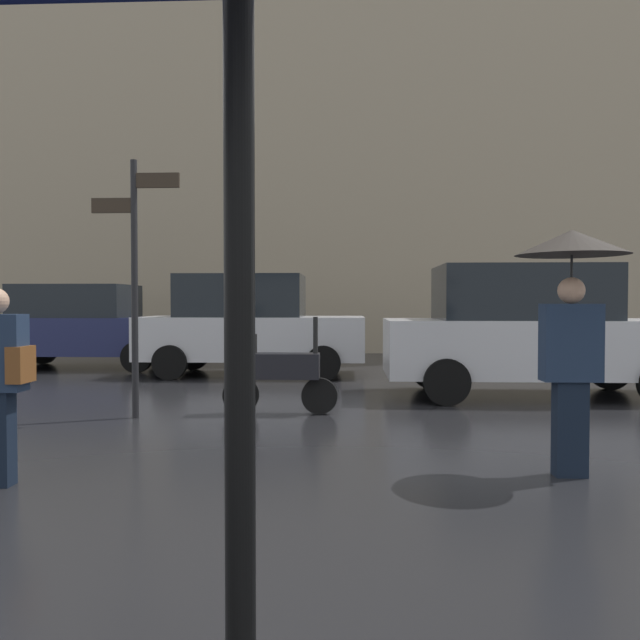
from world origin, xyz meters
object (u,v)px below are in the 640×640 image
at_px(parked_car_right, 531,331).
at_px(street_signpost, 135,263).
at_px(parked_car_distant, 83,326).
at_px(parked_scooter, 276,370).
at_px(parked_car_left, 250,325).
at_px(pedestrian_with_umbrella, 571,290).

height_order(parked_car_right, street_signpost, street_signpost).
bearing_deg(parked_car_distant, parked_scooter, -64.04).
relative_size(parked_scooter, street_signpost, 0.47).
bearing_deg(parked_car_distant, parked_car_left, -32.15).
relative_size(pedestrian_with_umbrella, parked_scooter, 1.36).
height_order(pedestrian_with_umbrella, parked_car_left, pedestrian_with_umbrella).
bearing_deg(parked_car_left, parked_car_right, 135.23).
relative_size(parked_car_left, parked_car_right, 0.97).
height_order(parked_car_distant, street_signpost, street_signpost).
distance_m(parked_car_right, parked_car_distant, 9.27).
distance_m(pedestrian_with_umbrella, parked_scooter, 3.99).
height_order(pedestrian_with_umbrella, parked_car_distant, pedestrian_with_umbrella).
bearing_deg(parked_car_right, pedestrian_with_umbrella, -99.49).
relative_size(parked_car_distant, street_signpost, 1.37).
height_order(parked_car_right, parked_car_distant, parked_car_right).
xyz_separation_m(parked_car_left, parked_car_right, (4.67, -2.66, 0.01)).
distance_m(parked_car_left, street_signpost, 4.79).
height_order(parked_car_left, street_signpost, street_signpost).
distance_m(parked_car_left, parked_car_distant, 3.96).
bearing_deg(parked_car_right, street_signpost, -157.04).
xyz_separation_m(parked_scooter, street_signpost, (-1.69, -0.37, 1.34)).
distance_m(parked_scooter, parked_car_right, 4.01).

